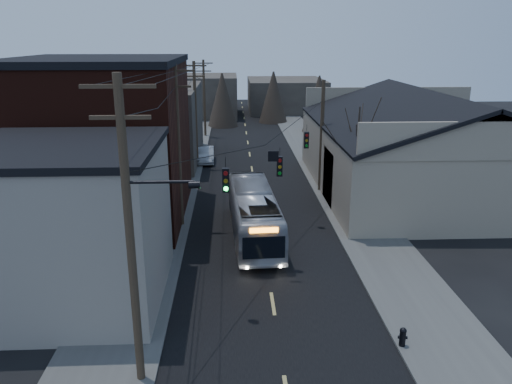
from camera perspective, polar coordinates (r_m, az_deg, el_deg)
The scene contains 14 objects.
road_surface at distance 43.42m, azimuth -0.37°, elevation 1.98°, with size 9.00×110.00×0.02m, color black.
sidewalk_left at distance 43.64m, azimuth -8.93°, elevation 1.91°, with size 4.00×110.00×0.12m, color #474744.
sidewalk_right at distance 44.14m, azimuth 8.10°, elevation 2.12°, with size 4.00×110.00×0.12m, color #474744.
building_clapboard at distance 23.48m, azimuth -20.70°, elevation -3.71°, with size 8.00×8.00×7.00m, color gray.
building_brick at distance 33.54m, azimuth -17.06°, elevation 5.40°, with size 10.00×12.00×10.00m, color black.
building_left_far at distance 49.13m, azimuth -11.91°, elevation 7.57°, with size 9.00×14.00×7.00m, color #37302C.
warehouse at distance 40.62m, azimuth 18.62°, elevation 3.90°, with size 16.16×20.60×7.73m.
building_far_left at distance 77.43m, azimuth -5.98°, elevation 10.90°, with size 10.00×12.00×6.00m, color #37302C.
building_far_right at distance 82.79m, azimuth 3.41°, elevation 11.02°, with size 12.00×14.00×5.00m, color #37302C.
bare_tree at distance 33.81m, azimuth 11.43°, elevation 3.48°, with size 0.40×0.40×7.20m, color black.
utility_lines at distance 36.60m, azimuth -4.91°, elevation 6.97°, with size 11.24×45.28×10.50m.
bus at distance 29.60m, azimuth -0.26°, elevation -2.46°, with size 2.46×10.51×2.93m, color #9FA2AB.
parked_car at distance 48.06m, azimuth -5.75°, elevation 4.27°, with size 1.53×4.38×1.44m, color #ADB1B6.
fire_hydrant at distance 20.62m, azimuth 16.42°, elevation -15.51°, with size 0.37×0.26×0.77m.
Camera 1 is at (-1.69, -11.85, 11.45)m, focal length 35.00 mm.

